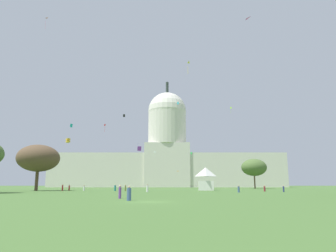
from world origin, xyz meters
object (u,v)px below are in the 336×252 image
Objects in this scene: kite_blue_mid at (139,144)px; kite_violet_low at (139,149)px; kite_cyan_high at (178,103)px; kite_green_low at (191,154)px; tree_east_near at (254,167)px; kite_yellow_high at (187,65)px; person_red_near_tree_east at (69,188)px; person_white_front_right at (147,189)px; person_denim_back_center at (129,194)px; person_maroon_edge_west at (265,189)px; person_denim_mid_left at (239,189)px; kite_orange_low at (178,172)px; kite_white_low at (155,152)px; kite_black_mid at (124,116)px; person_white_front_left at (84,188)px; kite_red_mid at (105,125)px; kite_pink_high at (45,20)px; kite_turquoise_low at (71,126)px; capitol_building at (167,156)px; person_red_near_tent at (63,188)px; event_tent at (206,179)px; person_purple_mid_center at (120,192)px; kite_gold_low at (68,140)px; person_olive_deep_crowd at (125,188)px; tree_west_near at (38,158)px; person_teal_mid_right at (115,188)px; person_navy_back_left at (284,189)px; kite_lime_high at (231,108)px; kite_magenta_high at (246,20)px.

kite_violet_low is (6.98, -73.48, -10.44)m from kite_blue_mid.
kite_cyan_high reaches higher than kite_green_low.
kite_yellow_high is at bearing -124.69° from tree_east_near.
tree_east_near reaches higher than person_red_near_tree_east.
person_red_near_tree_east is (-63.60, -39.79, -7.85)m from tree_east_near.
person_denim_back_center is at bearing 30.67° from person_white_front_right.
person_maroon_edge_west is (-12.05, -52.91, -7.92)m from tree_east_near.
person_denim_mid_left is 95.93m from kite_orange_low.
kite_white_low is 2.55× the size of kite_black_mid.
person_white_front_left is 1.09× the size of kite_orange_low.
person_white_front_left is 18.61m from kite_violet_low.
kite_red_mid is (-27.87, 122.57, 30.52)m from person_denim_back_center.
person_denim_back_center is 0.44× the size of kite_pink_high.
kite_turquoise_low is at bearing -115.18° from kite_violet_low.
person_maroon_edge_west is 51.78m from kite_turquoise_low.
capitol_building is at bearing 56.51° from person_red_near_tree_east.
person_denim_back_center is (-39.65, -96.82, -7.90)m from tree_east_near.
event_tent is at bearing 0.22° from person_red_near_tent.
kite_turquoise_low reaches higher than person_denim_back_center.
person_purple_mid_center is at bearing 99.54° from person_denim_mid_left.
person_red_near_tent is 63.21m from kite_black_mid.
kite_orange_low is (28.47, 75.58, 7.50)m from person_white_front_left.
person_red_near_tree_east is 1.56× the size of kite_turquoise_low.
person_maroon_edge_west is 1.30× the size of kite_gold_low.
person_olive_deep_crowd is 19.15m from person_red_near_tree_east.
kite_pink_high is at bearing 80.45° from kite_orange_low.
kite_pink_high is 1.40× the size of kite_green_low.
person_white_front_left is (12.67, 1.26, -8.12)m from tree_west_near.
tree_east_near reaches higher than person_maroon_edge_west.
person_white_front_left is 61.54m from kite_black_mid.
person_olive_deep_crowd is 1.55× the size of kite_turquoise_low.
kite_violet_low is 57.53m from kite_black_mid.
kite_blue_mid reaches higher than person_denim_back_center.
person_teal_mid_right is 1.14× the size of person_navy_back_left.
person_olive_deep_crowd is at bearing -159.40° from person_denim_back_center.
kite_lime_high is at bearing 94.97° from person_white_front_left.
tree_east_near is 9.02× the size of person_denim_back_center.
kite_red_mid reaches higher than person_red_near_tent.
kite_white_low is 74.62m from kite_yellow_high.
kite_yellow_high reaches higher than kite_violet_low.
kite_cyan_high is at bearing -145.22° from kite_white_low.
event_tent is at bearing 15.17° from kite_cyan_high.
person_white_front_right is 1.38× the size of kite_cyan_high.
kite_magenta_high is 0.53× the size of kite_yellow_high.
capitol_building is at bearing 120.08° from kite_red_mid.
person_white_front_right is 0.94× the size of kite_blue_mid.
tree_west_near is at bearing -28.07° from person_maroon_edge_west.
kite_red_mid is (-27.33, 84.14, 30.44)m from person_white_front_right.
tree_east_near is 8.19× the size of person_white_front_right.
kite_pink_high is (-12.44, 4.28, 54.22)m from person_red_near_tree_east.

